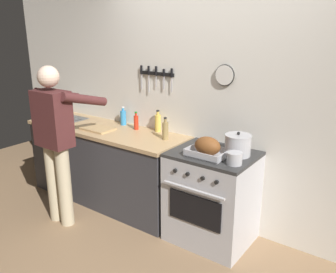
{
  "coord_description": "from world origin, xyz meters",
  "views": [
    {
      "loc": [
        1.67,
        -1.73,
        2.02
      ],
      "look_at": [
        -0.2,
        0.85,
        1.02
      ],
      "focal_mm": 37.77,
      "sensor_mm": 36.0,
      "label": 1
    }
  ],
  "objects_px": {
    "cutting_board": "(98,129)",
    "bottle_dish_soap": "(123,117)",
    "bottle_vinegar": "(165,130)",
    "bottle_hot_sauce": "(136,122)",
    "stove": "(212,197)",
    "stock_pot": "(238,145)",
    "bottle_cooking_oil": "(158,123)",
    "roasting_pan": "(207,148)",
    "saucepan": "(235,158)",
    "person_cook": "(56,136)"
  },
  "relations": [
    {
      "from": "cutting_board",
      "to": "bottle_dish_soap",
      "type": "distance_m",
      "value": 0.34
    },
    {
      "from": "bottle_vinegar",
      "to": "bottle_hot_sauce",
      "type": "distance_m",
      "value": 0.49
    },
    {
      "from": "stove",
      "to": "stock_pot",
      "type": "height_order",
      "value": "stock_pot"
    },
    {
      "from": "stove",
      "to": "bottle_cooking_oil",
      "type": "xyz_separation_m",
      "value": [
        -0.84,
        0.25,
        0.55
      ]
    },
    {
      "from": "roasting_pan",
      "to": "saucepan",
      "type": "relative_size",
      "value": 2.68
    },
    {
      "from": "roasting_pan",
      "to": "stove",
      "type": "bearing_deg",
      "value": 86.13
    },
    {
      "from": "bottle_cooking_oil",
      "to": "bottle_vinegar",
      "type": "distance_m",
      "value": 0.3
    },
    {
      "from": "stove",
      "to": "person_cook",
      "type": "xyz_separation_m",
      "value": [
        -1.45,
        -0.63,
        0.5
      ]
    },
    {
      "from": "stock_pot",
      "to": "bottle_hot_sauce",
      "type": "height_order",
      "value": "stock_pot"
    },
    {
      "from": "cutting_board",
      "to": "bottle_vinegar",
      "type": "relative_size",
      "value": 1.54
    },
    {
      "from": "stove",
      "to": "cutting_board",
      "type": "bearing_deg",
      "value": -176.42
    },
    {
      "from": "roasting_pan",
      "to": "cutting_board",
      "type": "bearing_deg",
      "value": 179.33
    },
    {
      "from": "stock_pot",
      "to": "saucepan",
      "type": "height_order",
      "value": "stock_pot"
    },
    {
      "from": "stock_pot",
      "to": "bottle_vinegar",
      "type": "distance_m",
      "value": 0.8
    },
    {
      "from": "bottle_cooking_oil",
      "to": "bottle_hot_sauce",
      "type": "distance_m",
      "value": 0.26
    },
    {
      "from": "stock_pot",
      "to": "saucepan",
      "type": "xyz_separation_m",
      "value": [
        0.08,
        -0.22,
        -0.04
      ]
    },
    {
      "from": "roasting_pan",
      "to": "cutting_board",
      "type": "distance_m",
      "value": 1.43
    },
    {
      "from": "cutting_board",
      "to": "bottle_dish_soap",
      "type": "xyz_separation_m",
      "value": [
        0.1,
        0.32,
        0.08
      ]
    },
    {
      "from": "stove",
      "to": "cutting_board",
      "type": "relative_size",
      "value": 2.5
    },
    {
      "from": "bottle_cooking_oil",
      "to": "bottle_dish_soap",
      "type": "distance_m",
      "value": 0.5
    },
    {
      "from": "bottle_dish_soap",
      "to": "stock_pot",
      "type": "bearing_deg",
      "value": -5.72
    },
    {
      "from": "saucepan",
      "to": "bottle_dish_soap",
      "type": "xyz_separation_m",
      "value": [
        -1.61,
        0.37,
        0.04
      ]
    },
    {
      "from": "roasting_pan",
      "to": "cutting_board",
      "type": "height_order",
      "value": "roasting_pan"
    },
    {
      "from": "bottle_cooking_oil",
      "to": "bottle_dish_soap",
      "type": "bearing_deg",
      "value": -177.43
    },
    {
      "from": "bottle_vinegar",
      "to": "bottle_hot_sauce",
      "type": "xyz_separation_m",
      "value": [
        -0.48,
        0.1,
        -0.01
      ]
    },
    {
      "from": "bottle_vinegar",
      "to": "saucepan",
      "type": "bearing_deg",
      "value": -13.56
    },
    {
      "from": "bottle_cooking_oil",
      "to": "bottle_hot_sauce",
      "type": "height_order",
      "value": "bottle_cooking_oil"
    },
    {
      "from": "stock_pot",
      "to": "bottle_dish_soap",
      "type": "xyz_separation_m",
      "value": [
        -1.54,
        0.15,
        -0.01
      ]
    },
    {
      "from": "cutting_board",
      "to": "bottle_hot_sauce",
      "type": "bearing_deg",
      "value": 36.72
    },
    {
      "from": "stove",
      "to": "saucepan",
      "type": "xyz_separation_m",
      "value": [
        0.28,
        -0.14,
        0.5
      ]
    },
    {
      "from": "roasting_pan",
      "to": "bottle_vinegar",
      "type": "xyz_separation_m",
      "value": [
        -0.59,
        0.17,
        0.02
      ]
    },
    {
      "from": "stock_pot",
      "to": "bottle_hot_sauce",
      "type": "bearing_deg",
      "value": 175.73
    },
    {
      "from": "stock_pot",
      "to": "cutting_board",
      "type": "relative_size",
      "value": 0.66
    },
    {
      "from": "person_cook",
      "to": "roasting_pan",
      "type": "bearing_deg",
      "value": -78.39
    },
    {
      "from": "bottle_cooking_oil",
      "to": "bottle_dish_soap",
      "type": "height_order",
      "value": "bottle_cooking_oil"
    },
    {
      "from": "cutting_board",
      "to": "bottle_hot_sauce",
      "type": "relative_size",
      "value": 1.77
    },
    {
      "from": "roasting_pan",
      "to": "cutting_board",
      "type": "relative_size",
      "value": 0.98
    },
    {
      "from": "saucepan",
      "to": "bottle_hot_sauce",
      "type": "relative_size",
      "value": 0.65
    },
    {
      "from": "stove",
      "to": "cutting_board",
      "type": "height_order",
      "value": "cutting_board"
    },
    {
      "from": "roasting_pan",
      "to": "bottle_hot_sauce",
      "type": "bearing_deg",
      "value": 165.6
    },
    {
      "from": "cutting_board",
      "to": "stock_pot",
      "type": "bearing_deg",
      "value": 5.73
    },
    {
      "from": "stove",
      "to": "bottle_vinegar",
      "type": "bearing_deg",
      "value": 173.58
    },
    {
      "from": "stock_pot",
      "to": "bottle_cooking_oil",
      "type": "xyz_separation_m",
      "value": [
        -1.04,
        0.18,
        0.0
      ]
    },
    {
      "from": "stove",
      "to": "stock_pot",
      "type": "xyz_separation_m",
      "value": [
        0.2,
        0.07,
        0.55
      ]
    },
    {
      "from": "saucepan",
      "to": "person_cook",
      "type": "bearing_deg",
      "value": -164.19
    },
    {
      "from": "person_cook",
      "to": "bottle_dish_soap",
      "type": "relative_size",
      "value": 7.62
    },
    {
      "from": "saucepan",
      "to": "bottle_cooking_oil",
      "type": "height_order",
      "value": "bottle_cooking_oil"
    },
    {
      "from": "person_cook",
      "to": "bottle_vinegar",
      "type": "xyz_separation_m",
      "value": [
        0.85,
        0.7,
        0.05
      ]
    },
    {
      "from": "bottle_cooking_oil",
      "to": "bottle_dish_soap",
      "type": "relative_size",
      "value": 1.11
    },
    {
      "from": "stove",
      "to": "bottle_vinegar",
      "type": "xyz_separation_m",
      "value": [
        -0.6,
        0.07,
        0.55
      ]
    }
  ]
}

